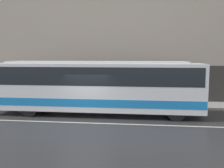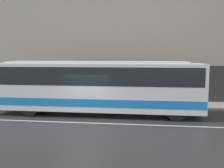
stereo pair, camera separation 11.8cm
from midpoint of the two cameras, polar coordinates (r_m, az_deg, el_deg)
The scene contains 6 objects.
ground_plane at distance 13.45m, azimuth -6.72°, elevation -8.82°, with size 60.00×60.00×0.00m, color #2D2D30.
sidewalk at distance 18.48m, azimuth -2.90°, elevation -4.39°, with size 60.00×2.56×0.12m.
building_facade at distance 19.79m, azimuth -2.30°, elevation 15.14°, with size 60.00×0.35×13.47m.
lane_stripe at distance 13.45m, azimuth -6.72°, elevation -8.80°, with size 54.00×0.14×0.01m.
transit_bus at distance 15.05m, azimuth -3.73°, elevation -0.13°, with size 12.40×2.52×3.21m.
pedestrian_waiting at distance 17.54m, azimuth 0.26°, elevation -2.16°, with size 0.36×0.36×1.69m.
Camera 1 is at (3.00, -12.62, 3.53)m, focal length 40.00 mm.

